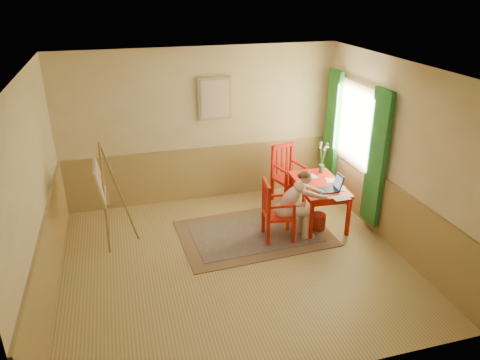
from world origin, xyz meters
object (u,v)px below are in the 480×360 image
object	(u,v)px
figure	(295,202)
easel	(102,186)
chair_left	(276,211)
laptop	(330,187)
table	(319,188)
chair_back	(287,174)

from	to	relation	value
figure	easel	world-z (taller)	easel
chair_left	figure	world-z (taller)	figure
laptop	easel	xyz separation A→B (m)	(-3.50, 0.52, 0.23)
figure	easel	bearing A→B (deg)	168.00
table	chair_back	distance (m)	0.91
table	easel	distance (m)	3.47
figure	laptop	xyz separation A→B (m)	(0.64, 0.09, 0.13)
chair_left	figure	xyz separation A→B (m)	(0.30, -0.05, 0.14)
chair_back	laptop	xyz separation A→B (m)	(0.28, -1.18, 0.23)
chair_back	figure	size ratio (longest dim) A/B	0.93
table	laptop	size ratio (longest dim) A/B	3.03
chair_back	figure	world-z (taller)	figure
chair_back	figure	distance (m)	1.32
laptop	easel	size ratio (longest dim) A/B	0.24
chair_left	chair_back	distance (m)	1.39
chair_back	easel	xyz separation A→B (m)	(-3.22, -0.66, 0.46)
table	chair_back	bearing A→B (deg)	104.47
chair_left	easel	distance (m)	2.67
chair_back	laptop	distance (m)	1.23
table	chair_left	size ratio (longest dim) A/B	1.25
figure	laptop	world-z (taller)	figure
figure	easel	xyz separation A→B (m)	(-2.86, 0.61, 0.36)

